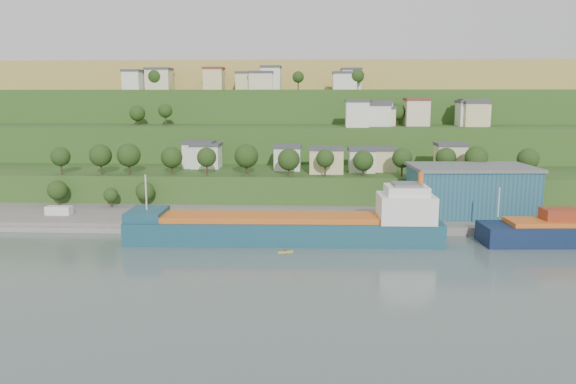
# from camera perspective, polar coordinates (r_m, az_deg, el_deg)

# --- Properties ---
(ground) EXTENTS (500.00, 500.00, 0.00)m
(ground) POSITION_cam_1_polar(r_m,az_deg,el_deg) (120.45, -2.06, -5.96)
(ground) COLOR #485855
(ground) RESTS_ON ground
(quay) EXTENTS (220.00, 26.00, 4.00)m
(quay) POSITION_cam_1_polar(r_m,az_deg,el_deg) (147.44, 6.70, -3.10)
(quay) COLOR slate
(quay) RESTS_ON ground
(pebble_beach) EXTENTS (40.00, 18.00, 2.40)m
(pebble_beach) POSITION_cam_1_polar(r_m,az_deg,el_deg) (155.74, -21.92, -3.06)
(pebble_beach) COLOR slate
(pebble_beach) RESTS_ON ground
(hillside) EXTENTS (360.00, 210.73, 96.00)m
(hillside) POSITION_cam_1_polar(r_m,az_deg,el_deg) (286.22, 0.96, 3.20)
(hillside) COLOR #284719
(hillside) RESTS_ON ground
(cargo_ship_near) EXTENTS (70.79, 13.11, 18.12)m
(cargo_ship_near) POSITION_cam_1_polar(r_m,az_deg,el_deg) (126.75, 0.60, -3.81)
(cargo_ship_near) COLOR navy
(cargo_ship_near) RESTS_ON ground
(warehouse) EXTENTS (32.09, 20.84, 12.80)m
(warehouse) POSITION_cam_1_polar(r_m,az_deg,el_deg) (153.71, 18.05, 0.21)
(warehouse) COLOR #1D4657
(warehouse) RESTS_ON quay
(caravan) EXTENTS (6.56, 2.84, 3.04)m
(caravan) POSITION_cam_1_polar(r_m,az_deg,el_deg) (158.18, -22.24, -1.89)
(caravan) COLOR silver
(caravan) RESTS_ON pebble_beach
(dinghy) EXTENTS (4.19, 2.75, 0.78)m
(dinghy) POSITION_cam_1_polar(r_m,az_deg,el_deg) (148.38, -16.64, -2.74)
(dinghy) COLOR silver
(dinghy) RESTS_ON pebble_beach
(kayak_orange) EXTENTS (3.57, 0.79, 0.89)m
(kayak_orange) POSITION_cam_1_polar(r_m,az_deg,el_deg) (125.60, -10.63, -5.35)
(kayak_orange) COLOR orange
(kayak_orange) RESTS_ON ground
(kayak_yellow) EXTENTS (3.30, 1.41, 0.82)m
(kayak_yellow) POSITION_cam_1_polar(r_m,az_deg,el_deg) (118.95, -0.26, -6.04)
(kayak_yellow) COLOR gold
(kayak_yellow) RESTS_ON ground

